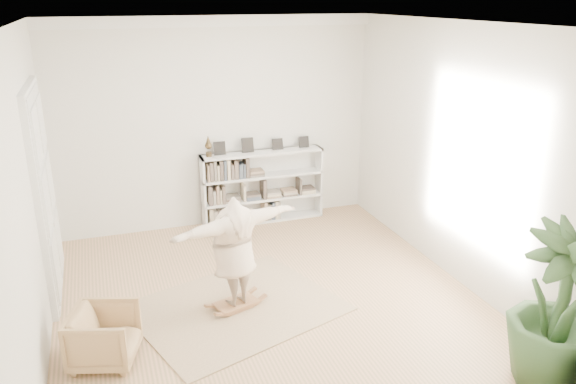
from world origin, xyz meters
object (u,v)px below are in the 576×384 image
at_px(bookshelf, 262,187).
at_px(armchair, 104,336).
at_px(rocker_board, 236,303).
at_px(houseplant, 559,309).
at_px(person, 234,248).

xyz_separation_m(bookshelf, armchair, (-2.87, -3.45, -0.31)).
xyz_separation_m(rocker_board, houseplant, (2.77, -2.53, 0.82)).
relative_size(armchair, rocker_board, 1.14).
bearing_deg(bookshelf, rocker_board, -113.21).
xyz_separation_m(person, houseplant, (2.77, -2.53, 0.01)).
bearing_deg(person, rocker_board, -171.90).
distance_m(person, houseplant, 3.75).
distance_m(bookshelf, armchair, 4.50).
distance_m(bookshelf, person, 3.10).
relative_size(bookshelf, houseplant, 1.24).
bearing_deg(houseplant, rocker_board, 137.64).
height_order(bookshelf, armchair, bookshelf).
distance_m(armchair, rocker_board, 1.78).
relative_size(rocker_board, person, 0.34).
bearing_deg(person, armchair, 1.93).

